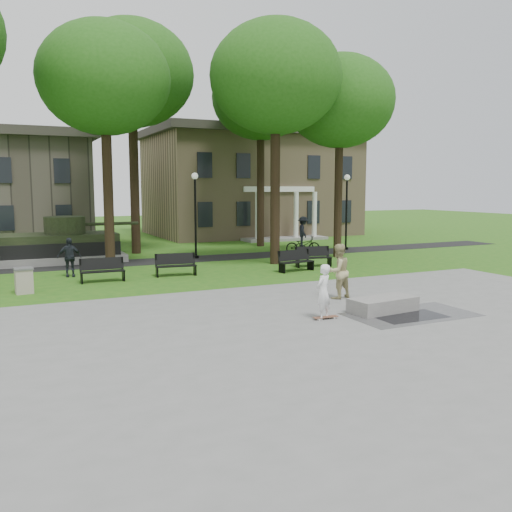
% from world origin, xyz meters
% --- Properties ---
extents(ground, '(120.00, 120.00, 0.00)m').
position_xyz_m(ground, '(0.00, 0.00, 0.00)').
color(ground, '#225814').
rests_on(ground, ground).
extents(plaza, '(22.00, 16.00, 0.02)m').
position_xyz_m(plaza, '(0.00, -5.00, 0.01)').
color(plaza, gray).
rests_on(plaza, ground).
extents(footpath, '(44.00, 2.60, 0.01)m').
position_xyz_m(footpath, '(0.00, 12.00, 0.01)').
color(footpath, black).
rests_on(footpath, ground).
extents(building_right, '(17.00, 12.00, 8.60)m').
position_xyz_m(building_right, '(10.00, 26.00, 4.34)').
color(building_right, '#9E8460').
rests_on(building_right, ground).
extents(tree_1, '(6.20, 6.20, 11.63)m').
position_xyz_m(tree_1, '(-4.50, 10.50, 8.95)').
color(tree_1, black).
rests_on(tree_1, ground).
extents(tree_2, '(6.60, 6.60, 12.16)m').
position_xyz_m(tree_2, '(3.50, 8.50, 9.32)').
color(tree_2, black).
rests_on(tree_2, ground).
extents(tree_3, '(6.00, 6.00, 11.19)m').
position_xyz_m(tree_3, '(8.00, 9.50, 8.60)').
color(tree_3, black).
rests_on(tree_3, ground).
extents(tree_4, '(7.20, 7.20, 13.50)m').
position_xyz_m(tree_4, '(-2.00, 16.00, 10.39)').
color(tree_4, black).
rests_on(tree_4, ground).
extents(tree_5, '(6.40, 6.40, 12.44)m').
position_xyz_m(tree_5, '(6.50, 16.50, 9.67)').
color(tree_5, black).
rests_on(tree_5, ground).
extents(lamp_mid, '(0.36, 0.36, 4.73)m').
position_xyz_m(lamp_mid, '(0.50, 12.30, 2.79)').
color(lamp_mid, black).
rests_on(lamp_mid, ground).
extents(lamp_right, '(0.36, 0.36, 4.73)m').
position_xyz_m(lamp_right, '(10.50, 12.30, 2.79)').
color(lamp_right, black).
rests_on(lamp_right, ground).
extents(tank_monument, '(7.45, 3.40, 2.40)m').
position_xyz_m(tank_monument, '(-6.46, 14.00, 0.86)').
color(tank_monument, gray).
rests_on(tank_monument, ground).
extents(puddle, '(2.20, 1.20, 0.00)m').
position_xyz_m(puddle, '(1.92, -3.66, 0.02)').
color(puddle, black).
rests_on(puddle, plaza).
extents(concrete_block, '(2.29, 1.21, 0.45)m').
position_xyz_m(concrete_block, '(1.59, -2.75, 0.24)').
color(concrete_block, gray).
rests_on(concrete_block, plaza).
extents(skateboard, '(0.79, 0.24, 0.07)m').
position_xyz_m(skateboard, '(-0.58, -2.83, 0.06)').
color(skateboard, brown).
rests_on(skateboard, plaza).
extents(skateboarder, '(0.72, 0.64, 1.65)m').
position_xyz_m(skateboarder, '(-0.65, -2.78, 0.85)').
color(skateboarder, white).
rests_on(skateboarder, plaza).
extents(friend_watching, '(1.04, 0.87, 1.94)m').
position_xyz_m(friend_watching, '(1.45, -0.41, 0.99)').
color(friend_watching, tan).
rests_on(friend_watching, plaza).
extents(pedestrian_walker, '(1.02, 0.45, 1.73)m').
position_xyz_m(pedestrian_walker, '(-6.60, 8.67, 0.87)').
color(pedestrian_walker, black).
rests_on(pedestrian_walker, ground).
extents(cyclist, '(2.15, 1.34, 2.22)m').
position_xyz_m(cyclist, '(6.95, 11.58, 0.91)').
color(cyclist, black).
rests_on(cyclist, ground).
extents(park_bench_0, '(1.81, 0.56, 1.00)m').
position_xyz_m(park_bench_0, '(-5.51, 6.70, 0.52)').
color(park_bench_0, black).
rests_on(park_bench_0, ground).
extents(park_bench_1, '(1.84, 0.72, 1.00)m').
position_xyz_m(park_bench_1, '(-2.28, 6.93, 0.52)').
color(park_bench_1, black).
rests_on(park_bench_1, ground).
extents(park_bench_2, '(1.85, 0.79, 1.00)m').
position_xyz_m(park_bench_2, '(3.23, 5.82, 0.52)').
color(park_bench_2, black).
rests_on(park_bench_2, ground).
extents(park_bench_3, '(1.85, 0.83, 1.00)m').
position_xyz_m(park_bench_3, '(4.75, 6.79, 0.52)').
color(park_bench_3, black).
rests_on(park_bench_3, ground).
extents(trash_bin, '(0.71, 0.71, 0.96)m').
position_xyz_m(trash_bin, '(-8.57, 5.40, 0.49)').
color(trash_bin, '#A59787').
rests_on(trash_bin, ground).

